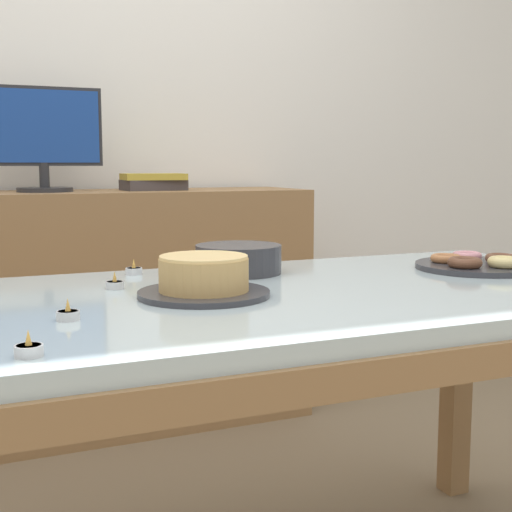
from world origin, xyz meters
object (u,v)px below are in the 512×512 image
at_px(computer_monitor, 43,139).
at_px(tealight_right_edge, 134,270).
at_px(cake_chocolate_round, 203,278).
at_px(tealight_near_front, 68,314).
at_px(tealight_near_cakes, 29,349).
at_px(tealight_centre, 115,284).
at_px(book_stack, 153,182).
at_px(pastry_platter, 477,264).
at_px(plate_stack, 238,259).

height_order(computer_monitor, tealight_right_edge, computer_monitor).
bearing_deg(cake_chocolate_round, tealight_near_front, -157.58).
distance_m(cake_chocolate_round, tealight_near_cakes, 0.50).
height_order(tealight_centre, tealight_near_front, same).
xyz_separation_m(computer_monitor, tealight_right_edge, (0.07, -1.02, -0.34)).
relative_size(computer_monitor, tealight_near_front, 10.60).
relative_size(cake_chocolate_round, tealight_near_cakes, 6.69).
xyz_separation_m(book_stack, tealight_right_edge, (-0.33, -1.02, -0.19)).
bearing_deg(cake_chocolate_round, computer_monitor, 95.56).
bearing_deg(pastry_platter, tealight_near_cakes, -160.45).
xyz_separation_m(cake_chocolate_round, tealight_right_edge, (-0.06, 0.34, -0.03)).
xyz_separation_m(book_stack, tealight_near_front, (-0.56, -1.47, -0.19)).
xyz_separation_m(pastry_platter, tealight_right_edge, (-0.82, 0.27, -0.00)).
bearing_deg(plate_stack, tealight_near_front, -141.56).
bearing_deg(book_stack, plate_stack, -94.92).
height_order(pastry_platter, plate_stack, plate_stack).
height_order(cake_chocolate_round, tealight_right_edge, cake_chocolate_round).
height_order(book_stack, tealight_near_cakes, book_stack).
bearing_deg(computer_monitor, book_stack, 0.20).
xyz_separation_m(plate_stack, tealight_right_edge, (-0.24, 0.09, -0.02)).
distance_m(cake_chocolate_round, plate_stack, 0.31).
distance_m(computer_monitor, plate_stack, 1.19).
relative_size(computer_monitor, plate_stack, 2.02).
height_order(book_stack, cake_chocolate_round, book_stack).
distance_m(plate_stack, tealight_centre, 0.34).
xyz_separation_m(book_stack, tealight_near_cakes, (-0.65, -1.69, -0.19)).
xyz_separation_m(tealight_near_cakes, tealight_right_edge, (0.32, 0.67, 0.00)).
bearing_deg(tealight_near_cakes, plate_stack, 46.54).
bearing_deg(cake_chocolate_round, tealight_centre, 132.98).
bearing_deg(tealight_near_cakes, book_stack, 68.98).
relative_size(plate_stack, tealight_right_edge, 5.25).
bearing_deg(pastry_platter, tealight_right_edge, 161.93).
height_order(book_stack, pastry_platter, book_stack).
height_order(tealight_right_edge, tealight_centre, same).
bearing_deg(cake_chocolate_round, plate_stack, 54.43).
distance_m(pastry_platter, tealight_near_cakes, 1.20).
bearing_deg(tealight_near_cakes, pastry_platter, 19.55).
relative_size(cake_chocolate_round, pastry_platter, 0.86).
bearing_deg(tealight_centre, pastry_platter, -5.39).
xyz_separation_m(computer_monitor, pastry_platter, (0.89, -1.28, -0.34)).
xyz_separation_m(plate_stack, tealight_near_front, (-0.47, -0.37, -0.02)).
bearing_deg(tealight_near_front, book_stack, 69.14).
distance_m(tealight_near_cakes, tealight_near_front, 0.23).
distance_m(tealight_right_edge, tealight_near_front, 0.51).
bearing_deg(book_stack, cake_chocolate_round, -101.48).
bearing_deg(computer_monitor, tealight_centre, -90.64).
bearing_deg(tealight_right_edge, tealight_near_front, -116.56).
bearing_deg(tealight_near_cakes, tealight_near_front, 67.84).
relative_size(cake_chocolate_round, tealight_right_edge, 6.69).
bearing_deg(tealight_centre, computer_monitor, 89.36).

